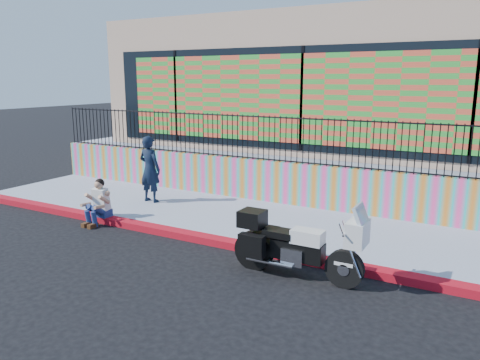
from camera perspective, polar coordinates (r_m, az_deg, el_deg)
The scene contains 10 objects.
ground at distance 9.80m, azimuth -2.05°, elevation -8.02°, with size 90.00×90.00×0.00m, color black.
red_curb at distance 9.77m, azimuth -2.05°, elevation -7.61°, with size 16.00×0.30×0.15m, color #A60B25.
sidewalk at distance 11.14m, azimuth 2.37°, elevation -5.09°, with size 16.00×3.00×0.15m, color gray.
mural_wall at distance 12.38m, azimuth 5.75°, elevation -0.38°, with size 16.00×0.20×1.10m, color #FF4392.
metal_fence at distance 12.18m, azimuth 5.86°, elevation 4.91°, with size 15.80×0.04×1.20m, color black, non-canonical shape.
elevated_platform at distance 17.11m, azimuth 12.60°, elevation 2.64°, with size 16.00×10.00×1.25m, color gray.
storefront_building at distance 16.68m, azimuth 12.81°, elevation 11.45°, with size 14.00×8.06×4.00m.
police_motorcycle at distance 8.20m, azimuth 6.75°, elevation -7.71°, with size 2.32×0.77×1.45m.
police_officer at distance 12.68m, azimuth -10.94°, elevation 1.33°, with size 0.65×0.43×1.78m, color black.
seated_man at distance 11.56m, azimuth -17.06°, elevation -3.06°, with size 0.54×0.71×1.06m.
Camera 1 is at (4.79, -7.85, 3.39)m, focal length 35.00 mm.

